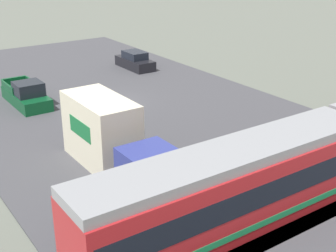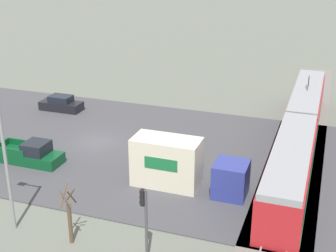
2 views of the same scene
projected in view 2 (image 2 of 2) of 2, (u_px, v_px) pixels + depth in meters
name	position (u px, v px, depth m)	size (l,w,h in m)	color
ground_plane	(97.00, 143.00, 41.71)	(320.00, 320.00, 0.00)	#60665B
road_surface	(97.00, 142.00, 41.69)	(21.98, 45.31, 0.08)	#424247
rail_bed	(292.00, 171.00, 36.39)	(66.95, 4.40, 0.22)	slate
light_rail_tram	(299.00, 133.00, 39.08)	(29.11, 2.81, 4.64)	#B21E23
box_truck	(182.00, 166.00, 33.47)	(2.42, 8.35, 3.61)	navy
pickup_truck	(30.00, 154.00, 37.61)	(2.03, 5.47, 1.84)	#0C4723
sedan_car_0	(61.00, 104.00, 49.39)	(1.85, 4.47, 1.58)	black
traffic_light_pole	(145.00, 216.00, 25.11)	(0.28, 0.47, 4.56)	#47474C
street_tree	(70.00, 218.00, 27.25)	(0.91, 0.76, 3.77)	brown
street_lamp_near_crossing	(2.00, 156.00, 27.50)	(0.36, 1.95, 8.63)	gray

